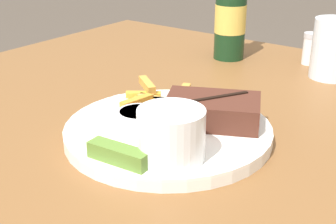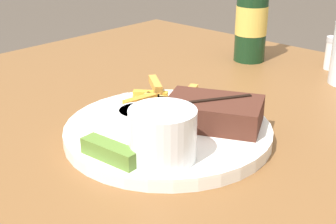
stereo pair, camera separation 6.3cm
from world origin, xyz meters
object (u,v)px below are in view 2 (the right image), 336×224
steak_portion (214,112)px  coleslaw_cup (163,132)px  beer_bottle (252,18)px  dipping_sauce_cup (138,118)px  dinner_plate (168,131)px  salt_shaker (332,53)px  pickle_spear (110,152)px  fork_utensil (143,107)px

steak_portion → coleslaw_cup: size_ratio=1.89×
beer_bottle → dipping_sauce_cup: bearing=-76.5°
dinner_plate → coleslaw_cup: bearing=-51.2°
salt_shaker → beer_bottle: bearing=-159.0°
dipping_sauce_cup → pickle_spear: bearing=-64.9°
dipping_sauce_cup → beer_bottle: bearing=103.5°
coleslaw_cup → salt_shaker: size_ratio=1.23×
dipping_sauce_cup → fork_utensil: size_ratio=0.44×
beer_bottle → salt_shaker: (0.15, 0.06, -0.06)m
coleslaw_cup → salt_shaker: (-0.03, 0.52, -0.02)m
fork_utensil → dinner_plate: bearing=0.0°
dinner_plate → salt_shaker: bearing=86.3°
dinner_plate → coleslaw_cup: coleslaw_cup is taller
dipping_sauce_cup → fork_utensil: (-0.05, 0.05, -0.01)m
dinner_plate → fork_utensil: size_ratio=2.15×
salt_shaker → coleslaw_cup: bearing=-86.8°
coleslaw_cup → fork_utensil: 0.16m
pickle_spear → steak_portion: bearing=80.4°
dinner_plate → salt_shaker: (0.03, 0.45, 0.02)m
coleslaw_cup → steak_portion: bearing=97.4°
beer_bottle → pickle_spear: bearing=-74.5°
steak_portion → dipping_sauce_cup: (-0.07, -0.08, -0.00)m
steak_portion → fork_utensil: size_ratio=1.15×
coleslaw_cup → beer_bottle: 0.50m
coleslaw_cup → pickle_spear: coleslaw_cup is taller
dipping_sauce_cup → pickle_spear: (0.04, -0.08, -0.00)m
dinner_plate → dipping_sauce_cup: dipping_sauce_cup is taller
dipping_sauce_cup → beer_bottle: beer_bottle is taller
coleslaw_cup → beer_bottle: (-0.18, 0.46, 0.04)m
dipping_sauce_cup → pickle_spear: size_ratio=0.72×
dipping_sauce_cup → pickle_spear: dipping_sauce_cup is taller
steak_portion → beer_bottle: size_ratio=0.61×
steak_portion → pickle_spear: 0.17m
beer_bottle → salt_shaker: size_ratio=3.83×
steak_portion → fork_utensil: steak_portion is taller
dipping_sauce_cup → pickle_spear: 0.09m
dipping_sauce_cup → salt_shaker: size_ratio=0.90×
dinner_plate → coleslaw_cup: 0.10m
fork_utensil → salt_shaker: 0.44m
salt_shaker → dipping_sauce_cup: bearing=-96.3°
steak_portion → pickle_spear: bearing=-99.6°
coleslaw_cup → dipping_sauce_cup: (-0.08, 0.04, -0.02)m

